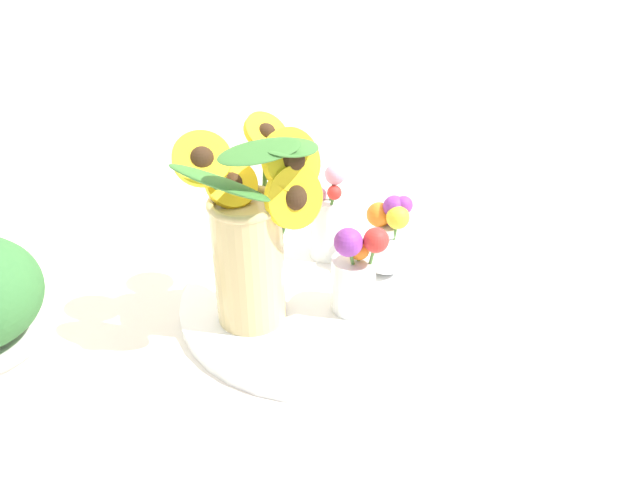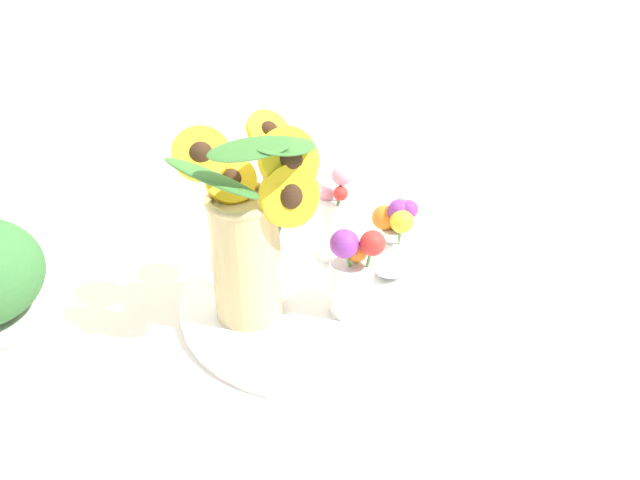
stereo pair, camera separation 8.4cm
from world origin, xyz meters
name	(u,v)px [view 2 (the right image)]	position (x,y,z in m)	size (l,w,h in m)	color
ground_plane	(319,323)	(0.00, 0.00, 0.00)	(6.00, 6.00, 0.00)	silver
serving_tray	(320,300)	(0.02, 0.04, 0.01)	(0.44, 0.44, 0.02)	white
mason_jar_sunflowers	(249,233)	(-0.08, 0.05, 0.16)	(0.24, 0.20, 0.31)	#D1B77A
vase_small_center	(352,275)	(0.05, -0.02, 0.08)	(0.07, 0.08, 0.15)	white
vase_bulb_right	(392,242)	(0.15, 0.04, 0.08)	(0.07, 0.08, 0.14)	white
vase_small_back	(333,217)	(0.10, 0.14, 0.09)	(0.06, 0.09, 0.18)	white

